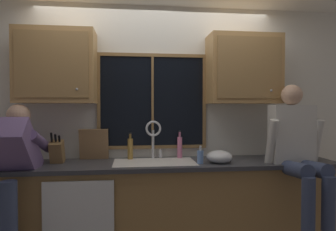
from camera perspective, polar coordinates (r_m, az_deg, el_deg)
name	(u,v)px	position (r m, az deg, el deg)	size (l,w,h in m)	color
back_wall	(155,124)	(3.28, -2.51, -1.65)	(5.88, 0.12, 2.55)	silver
window_glass	(152,101)	(3.20, -2.99, 2.74)	(1.10, 0.02, 0.95)	black
window_frame_top	(152,55)	(3.24, -3.00, 11.48)	(1.17, 0.02, 0.04)	olive
window_frame_bottom	(153,147)	(3.22, -2.97, -6.04)	(1.17, 0.02, 0.04)	olive
window_frame_left	(99,101)	(3.21, -13.16, 2.71)	(0.04, 0.02, 0.95)	olive
window_frame_right	(204,101)	(3.28, 6.97, 2.71)	(0.04, 0.02, 0.95)	olive
window_mullion_center	(153,101)	(3.19, -2.98, 2.75)	(0.02, 0.02, 0.95)	olive
lower_cabinet_run	(158,210)	(3.10, -1.99, -17.65)	(3.48, 0.58, 0.88)	#A07744
countertop	(158,164)	(2.96, -1.97, -9.32)	(3.54, 0.62, 0.04)	#38383D
dishwasher_front	(79,224)	(2.82, -16.74, -19.28)	(0.60, 0.02, 0.74)	white
upper_cabinet_left	(56,67)	(3.15, -20.62, 8.78)	(0.75, 0.36, 0.72)	#B2844C
upper_cabinet_right	(244,69)	(3.28, 14.30, 8.55)	(0.75, 0.36, 0.72)	#B2844C
sink	(155,172)	(2.98, -2.60, -10.77)	(0.80, 0.46, 0.21)	white
faucet	(154,135)	(3.11, -2.71, -3.71)	(0.18, 0.09, 0.40)	silver
person_standing	(6,170)	(2.88, -28.60, -9.09)	(0.53, 0.72, 1.49)	#384260
person_sitting_on_counter	(297,145)	(3.07, 23.48, -5.20)	(0.54, 0.60, 1.26)	#384260
knife_block	(57,152)	(3.08, -20.51, -6.57)	(0.12, 0.18, 0.32)	olive
cutting_board	(94,144)	(3.17, -14.03, -5.39)	(0.29, 0.02, 0.32)	#997047
mixing_bowl	(219,157)	(2.96, 9.80, -7.82)	(0.25, 0.25, 0.13)	silver
soap_dispenser	(200,157)	(2.89, 6.21, -7.85)	(0.06, 0.07, 0.17)	#668CCC
bottle_green_glass	(180,147)	(3.18, 2.26, -6.00)	(0.05, 0.05, 0.29)	pink
bottle_tall_clear	(130,148)	(3.13, -7.25, -6.24)	(0.06, 0.06, 0.28)	olive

